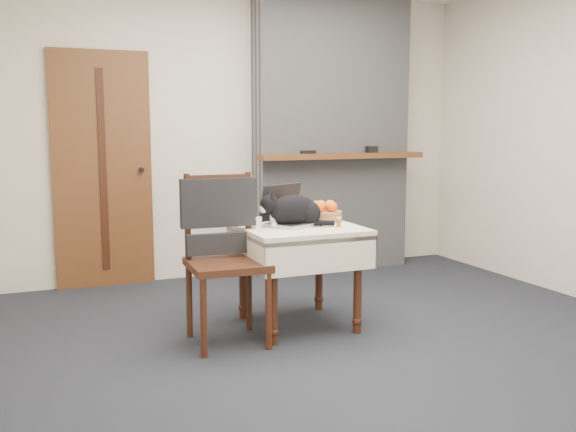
% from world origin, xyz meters
% --- Properties ---
extents(ground, '(4.50, 4.50, 0.00)m').
position_xyz_m(ground, '(0.00, 0.00, 0.00)').
color(ground, black).
rests_on(ground, ground).
extents(room_shell, '(4.52, 4.01, 2.61)m').
position_xyz_m(room_shell, '(0.00, 0.46, 1.76)').
color(room_shell, beige).
rests_on(room_shell, ground).
extents(door, '(0.82, 0.10, 2.00)m').
position_xyz_m(door, '(-1.20, 1.97, 1.00)').
color(door, brown).
rests_on(door, ground).
extents(chimney, '(1.62, 0.48, 2.60)m').
position_xyz_m(chimney, '(0.90, 1.85, 1.30)').
color(chimney, gray).
rests_on(chimney, ground).
extents(side_table, '(0.78, 0.78, 0.70)m').
position_xyz_m(side_table, '(-0.11, 0.30, 0.59)').
color(side_table, '#35170E').
rests_on(side_table, ground).
extents(laptop, '(0.47, 0.44, 0.28)m').
position_xyz_m(laptop, '(-0.14, 0.37, 0.77)').
color(laptop, '#B7B7BC').
rests_on(laptop, side_table).
extents(cat, '(0.49, 0.27, 0.24)m').
position_xyz_m(cat, '(-0.14, 0.29, 0.80)').
color(cat, black).
rests_on(cat, side_table).
extents(cream_jar, '(0.07, 0.07, 0.07)m').
position_xyz_m(cream_jar, '(-0.41, 0.31, 0.74)').
color(cream_jar, silver).
rests_on(cream_jar, side_table).
extents(pill_bottle, '(0.03, 0.03, 0.07)m').
position_xyz_m(pill_bottle, '(0.11, 0.14, 0.74)').
color(pill_bottle, '#AE5415').
rests_on(pill_bottle, side_table).
extents(fruit_basket, '(0.26, 0.26, 0.15)m').
position_xyz_m(fruit_basket, '(0.14, 0.42, 0.76)').
color(fruit_basket, '#AB6F45').
rests_on(fruit_basket, side_table).
extents(desk_clutter, '(0.12, 0.08, 0.01)m').
position_xyz_m(desk_clutter, '(0.09, 0.33, 0.70)').
color(desk_clutter, black).
rests_on(desk_clutter, side_table).
extents(chair, '(0.50, 0.49, 1.07)m').
position_xyz_m(chair, '(-0.67, 0.24, 0.68)').
color(chair, '#35170E').
rests_on(chair, ground).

